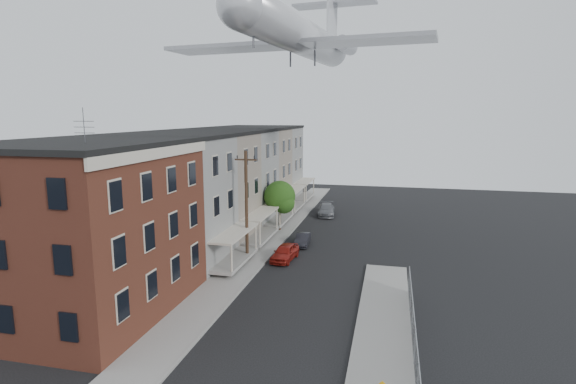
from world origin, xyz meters
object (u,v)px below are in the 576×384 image
at_px(street_tree, 281,198).
at_px(airplane, 301,36).
at_px(utility_pole, 246,205).
at_px(car_mid, 303,239).
at_px(car_near, 285,252).
at_px(car_far, 326,210).

relative_size(street_tree, airplane, 0.19).
bearing_deg(utility_pole, street_tree, 88.11).
height_order(street_tree, car_mid, street_tree).
bearing_deg(street_tree, car_near, -73.87).
xyz_separation_m(car_near, car_far, (0.87, 17.31, 0.02)).
height_order(street_tree, car_far, street_tree).
distance_m(car_near, car_far, 17.33).
bearing_deg(car_near, street_tree, 112.02).
distance_m(utility_pole, car_mid, 7.68).
xyz_separation_m(street_tree, car_mid, (3.19, -4.48, -2.90)).
relative_size(street_tree, car_far, 1.12).
height_order(utility_pole, car_far, utility_pole).
bearing_deg(utility_pole, car_mid, 57.14).
height_order(car_mid, car_far, car_far).
height_order(car_near, car_far, car_far).
relative_size(utility_pole, car_far, 1.93).
relative_size(car_mid, car_far, 0.71).
bearing_deg(car_far, airplane, -103.20).
distance_m(car_mid, airplane, 18.46).
distance_m(street_tree, car_far, 9.44).
relative_size(utility_pole, car_near, 2.33).
bearing_deg(street_tree, utility_pole, -91.89).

